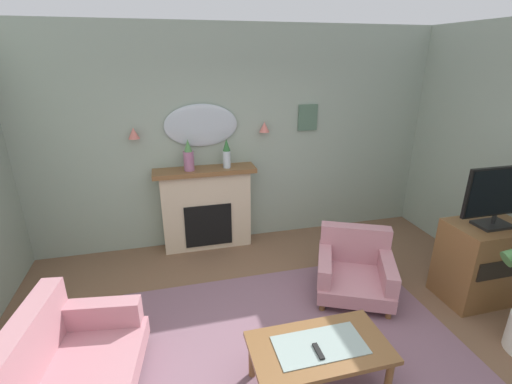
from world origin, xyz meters
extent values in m
cube|color=brown|center=(0.00, 0.00, -0.05)|extent=(6.63, 5.99, 0.10)
cube|color=#93A393|center=(0.00, 2.55, 1.48)|extent=(6.63, 0.10, 2.97)
cube|color=#7F5B6B|center=(0.00, 0.20, 0.01)|extent=(3.20, 2.40, 0.01)
cube|color=beige|center=(-0.50, 2.34, 0.55)|extent=(1.20, 0.28, 1.10)
cube|color=black|center=(-0.50, 2.24, 0.38)|extent=(0.64, 0.12, 0.60)
cube|color=brown|center=(-0.50, 2.32, 1.13)|extent=(1.36, 0.36, 0.06)
cylinder|color=#9E6084|center=(-0.70, 2.30, 1.29)|extent=(0.13, 0.13, 0.25)
cone|color=#4C8447|center=(-0.70, 2.30, 1.49)|extent=(0.10, 0.10, 0.16)
cylinder|color=silver|center=(-0.20, 2.30, 1.28)|extent=(0.10, 0.10, 0.23)
cone|color=#2D6633|center=(-0.20, 2.30, 1.47)|extent=(0.10, 0.10, 0.16)
ellipsoid|color=#B2BCC6|center=(-0.50, 2.47, 1.71)|extent=(0.96, 0.06, 0.56)
cone|color=#D17066|center=(-1.35, 2.42, 1.66)|extent=(0.14, 0.14, 0.14)
cone|color=#D17066|center=(0.35, 2.42, 1.66)|extent=(0.14, 0.14, 0.14)
cube|color=#4C6B56|center=(1.00, 2.48, 1.75)|extent=(0.28, 0.03, 0.36)
cube|color=brown|center=(0.06, -0.28, 0.42)|extent=(1.10, 0.60, 0.04)
cube|color=#8C9E99|center=(0.06, -0.28, 0.44)|extent=(0.72, 0.36, 0.01)
cylinder|color=brown|center=(0.55, -0.52, 0.20)|extent=(0.06, 0.06, 0.40)
cylinder|color=brown|center=(-0.43, -0.04, 0.20)|extent=(0.06, 0.06, 0.40)
cylinder|color=brown|center=(0.55, -0.04, 0.20)|extent=(0.06, 0.06, 0.40)
cube|color=black|center=(0.02, -0.34, 0.45)|extent=(0.04, 0.16, 0.02)
cube|color=#B77A84|center=(-2.16, -0.11, 0.52)|extent=(0.42, 1.71, 0.48)
cube|color=#B77A84|center=(-1.70, 0.61, 0.40)|extent=(0.77, 0.27, 0.24)
cylinder|color=brown|center=(-1.37, 0.55, 0.05)|extent=(0.07, 0.07, 0.10)
cylinder|color=brown|center=(-2.04, 0.65, 0.05)|extent=(0.07, 0.07, 0.10)
cube|color=#B77A84|center=(0.95, 0.76, 0.18)|extent=(1.06, 1.06, 0.16)
cube|color=#B77A84|center=(1.09, 1.07, 0.48)|extent=(0.79, 0.48, 0.45)
cube|color=#B77A84|center=(0.64, 0.91, 0.37)|extent=(0.43, 0.71, 0.22)
cube|color=#B77A84|center=(1.26, 0.62, 0.37)|extent=(0.43, 0.71, 0.22)
cylinder|color=brown|center=(0.50, 0.60, 0.05)|extent=(0.06, 0.06, 0.10)
cylinder|color=brown|center=(1.11, 0.31, 0.05)|extent=(0.06, 0.06, 0.10)
cylinder|color=brown|center=(0.79, 1.22, 0.05)|extent=(0.06, 0.06, 0.10)
cylinder|color=brown|center=(1.40, 0.93, 0.05)|extent=(0.06, 0.06, 0.10)
cube|color=brown|center=(2.27, 0.41, 0.45)|extent=(0.80, 0.56, 0.90)
cube|color=black|center=(2.27, 0.12, 0.54)|extent=(0.68, 0.02, 0.20)
cube|color=black|center=(2.27, 0.39, 0.92)|extent=(0.36, 0.24, 0.03)
cylinder|color=black|center=(2.27, 0.39, 0.98)|extent=(0.04, 0.04, 0.10)
cube|color=black|center=(2.27, 0.39, 1.29)|extent=(0.84, 0.04, 0.52)
cube|color=black|center=(2.27, 0.36, 1.29)|extent=(0.80, 0.01, 0.48)
camera|label=1|loc=(-0.98, -2.30, 2.57)|focal=25.28mm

